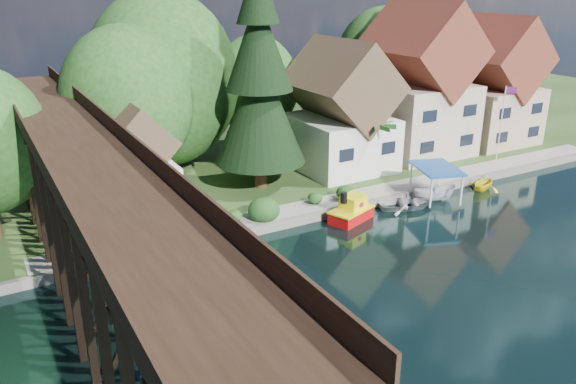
% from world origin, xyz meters
% --- Properties ---
extents(ground, '(140.00, 140.00, 0.00)m').
position_xyz_m(ground, '(0.00, 0.00, 0.00)').
color(ground, black).
rests_on(ground, ground).
extents(bank, '(140.00, 52.00, 0.50)m').
position_xyz_m(bank, '(0.00, 34.00, 0.25)').
color(bank, '#26451B').
rests_on(bank, ground).
extents(seawall, '(60.00, 0.40, 0.62)m').
position_xyz_m(seawall, '(4.00, 8.00, 0.31)').
color(seawall, slate).
rests_on(seawall, ground).
extents(promenade, '(50.00, 2.60, 0.06)m').
position_xyz_m(promenade, '(6.00, 9.30, 0.53)').
color(promenade, gray).
rests_on(promenade, bank).
extents(trestle_bridge, '(4.12, 44.18, 9.30)m').
position_xyz_m(trestle_bridge, '(-16.00, 5.17, 5.35)').
color(trestle_bridge, black).
rests_on(trestle_bridge, ground).
extents(house_left, '(7.64, 8.64, 11.02)m').
position_xyz_m(house_left, '(7.00, 16.00, 5.14)').
color(house_left, white).
rests_on(house_left, bank).
extents(house_center, '(8.65, 9.18, 13.89)m').
position_xyz_m(house_center, '(16.00, 16.50, 6.42)').
color(house_center, '#C5B199').
rests_on(house_center, bank).
extents(house_right, '(8.15, 8.64, 12.45)m').
position_xyz_m(house_right, '(25.00, 16.00, 5.78)').
color(house_right, tan).
rests_on(house_right, bank).
extents(shed, '(5.09, 5.40, 7.85)m').
position_xyz_m(shed, '(-11.00, 14.50, 3.83)').
color(shed, white).
rests_on(shed, bank).
extents(bg_trees, '(49.90, 13.30, 10.57)m').
position_xyz_m(bg_trees, '(1.00, 21.25, 7.29)').
color(bg_trees, '#382314').
rests_on(bg_trees, bank).
extents(shrubs, '(15.76, 2.47, 1.70)m').
position_xyz_m(shrubs, '(-4.60, 9.26, 1.23)').
color(shrubs, '#184217').
rests_on(shrubs, bank).
extents(conifer, '(6.98, 6.98, 17.19)m').
position_xyz_m(conifer, '(-1.18, 14.94, 8.78)').
color(conifer, '#382314').
rests_on(conifer, bank).
extents(palm_tree, '(3.70, 3.70, 4.88)m').
position_xyz_m(palm_tree, '(7.84, 12.43, 4.76)').
color(palm_tree, '#382314').
rests_on(palm_tree, bank).
extents(flagpole, '(0.98, 0.48, 6.75)m').
position_xyz_m(flagpole, '(20.85, 10.57, 4.64)').
color(flagpole, white).
rests_on(flagpole, bank).
extents(tugboat, '(3.77, 2.86, 2.43)m').
position_xyz_m(tugboat, '(1.79, 6.84, 0.73)').
color(tugboat, '#BC0C0D').
rests_on(tugboat, ground).
extents(boat_white_a, '(4.96, 4.22, 0.87)m').
position_xyz_m(boat_white_a, '(6.72, 6.70, 0.44)').
color(boat_white_a, silver).
rests_on(boat_white_a, ground).
extents(boat_canopy, '(4.12, 4.94, 2.72)m').
position_xyz_m(boat_canopy, '(9.49, 6.75, 1.17)').
color(boat_canopy, silver).
rests_on(boat_canopy, ground).
extents(boat_yellow, '(3.37, 3.10, 1.49)m').
position_xyz_m(boat_yellow, '(14.65, 6.60, 0.74)').
color(boat_yellow, yellow).
rests_on(boat_yellow, ground).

